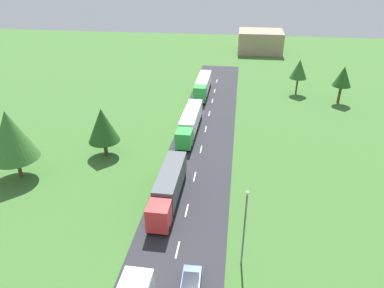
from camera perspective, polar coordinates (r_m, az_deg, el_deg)
The scene contains 12 objects.
road at distance 38.03m, azimuth -2.32°, elevation -16.62°, with size 10.00×140.00×0.06m, color #2B2B30.
lane_marking_centre at distance 35.76m, azimuth -3.28°, elevation -20.25°, with size 0.16×121.93×0.01m.
truck_second at distance 42.99m, azimuth -3.83°, elevation -6.94°, with size 2.57×12.69×3.68m.
truck_third at distance 59.88m, azimuth -0.33°, elevation 3.62°, with size 2.67×14.51×3.40m.
truck_fourth at distance 77.73m, azimuth 1.76°, elevation 9.50°, with size 2.56×13.33×3.59m.
car_third at distance 33.76m, azimuth -0.30°, elevation -22.10°, with size 1.83×4.57×1.44m.
lamppost_second at distance 33.69m, azimuth 8.49°, elevation -12.91°, with size 0.36×0.36×8.69m.
tree_oak at distance 77.70m, azimuth 23.23°, elevation 9.96°, with size 3.67×3.67×7.73m.
tree_birch at distance 80.28m, azimuth 16.93°, elevation 11.49°, with size 3.67×3.67×7.63m.
tree_maple at distance 51.14m, azimuth -27.28°, elevation 1.28°, with size 6.14×6.14×9.81m.
tree_pine at distance 53.23m, azimuth -14.25°, elevation 2.96°, with size 4.66×4.66×7.58m.
distant_building at distance 117.65m, azimuth 10.96°, elevation 15.96°, with size 13.57×11.87×6.53m, color #9E846B.
Camera 1 is at (5.08, -2.13, 26.69)m, focal length 33.00 mm.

